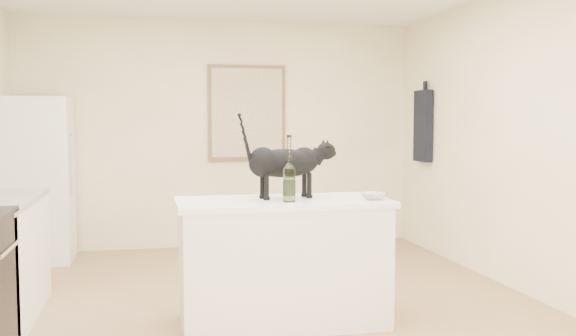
{
  "coord_description": "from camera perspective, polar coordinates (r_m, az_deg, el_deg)",
  "views": [
    {
      "loc": [
        -0.83,
        -4.58,
        1.46
      ],
      "look_at": [
        0.15,
        -0.15,
        1.12
      ],
      "focal_mm": 39.57,
      "sensor_mm": 36.0,
      "label": 1
    }
  ],
  "objects": [
    {
      "name": "floor",
      "position": [
        4.88,
        -2.16,
        -13.13
      ],
      "size": [
        5.5,
        5.5,
        0.0
      ],
      "primitive_type": "plane",
      "color": "#9E7254",
      "rests_on": "ground"
    },
    {
      "name": "wall_back",
      "position": [
        7.38,
        -6.03,
        3.01
      ],
      "size": [
        4.5,
        0.0,
        4.5
      ],
      "primitive_type": "plane",
      "rotation": [
        1.57,
        0.0,
        0.0
      ],
      "color": "#FFF7C5",
      "rests_on": "ground"
    },
    {
      "name": "wall_front",
      "position": [
        2.02,
        11.93,
        -0.34
      ],
      "size": [
        4.5,
        0.0,
        4.5
      ],
      "primitive_type": "plane",
      "rotation": [
        -1.57,
        0.0,
        0.0
      ],
      "color": "#FFF7C5",
      "rests_on": "ground"
    },
    {
      "name": "wall_right",
      "position": [
        5.52,
        21.45,
        2.33
      ],
      "size": [
        0.0,
        5.5,
        5.5
      ],
      "primitive_type": "plane",
      "rotation": [
        1.57,
        0.0,
        -1.57
      ],
      "color": "#FFF7C5",
      "rests_on": "ground"
    },
    {
      "name": "island_base",
      "position": [
        4.59,
        -0.48,
        -8.67
      ],
      "size": [
        1.44,
        0.67,
        0.86
      ],
      "primitive_type": "cube",
      "color": "white",
      "rests_on": "floor"
    },
    {
      "name": "island_top",
      "position": [
        4.51,
        -0.48,
        -3.1
      ],
      "size": [
        1.5,
        0.7,
        0.04
      ],
      "primitive_type": "cube",
      "color": "white",
      "rests_on": "island_base"
    },
    {
      "name": "fridge",
      "position": [
        7.05,
        -21.59,
        -0.99
      ],
      "size": [
        0.68,
        0.68,
        1.7
      ],
      "primitive_type": "cube",
      "color": "white",
      "rests_on": "floor"
    },
    {
      "name": "artwork_frame",
      "position": [
        7.39,
        -3.7,
        4.97
      ],
      "size": [
        0.9,
        0.03,
        1.1
      ],
      "primitive_type": "cube",
      "color": "brown",
      "rests_on": "wall_back"
    },
    {
      "name": "artwork_canvas",
      "position": [
        7.37,
        -3.68,
        4.97
      ],
      "size": [
        0.82,
        0.0,
        1.02
      ],
      "primitive_type": "cube",
      "color": "beige",
      "rests_on": "wall_back"
    },
    {
      "name": "hanging_garment",
      "position": [
        7.29,
        12.03,
        3.71
      ],
      "size": [
        0.08,
        0.34,
        0.8
      ],
      "primitive_type": "cube",
      "color": "black",
      "rests_on": "wall_right"
    },
    {
      "name": "black_cat",
      "position": [
        4.55,
        -0.32,
        0.1
      ],
      "size": [
        0.67,
        0.28,
        0.46
      ],
      "primitive_type": null,
      "rotation": [
        0.0,
        0.0,
        0.14
      ],
      "color": "black",
      "rests_on": "island_top"
    },
    {
      "name": "wine_bottle",
      "position": [
        4.36,
        0.11,
        -0.4
      ],
      "size": [
        0.09,
        0.09,
        0.41
      ],
      "primitive_type": "cylinder",
      "rotation": [
        0.0,
        0.0,
        -0.08
      ],
      "color": "#3D6227",
      "rests_on": "island_top"
    },
    {
      "name": "glass_bowl",
      "position": [
        4.52,
        7.8,
        -2.54
      ],
      "size": [
        0.26,
        0.26,
        0.05
      ],
      "primitive_type": "imported",
      "rotation": [
        0.0,
        0.0,
        -0.34
      ],
      "color": "white",
      "rests_on": "island_top"
    },
    {
      "name": "fridge_paper",
      "position": [
        6.98,
        -18.87,
        2.13
      ],
      "size": [
        0.02,
        0.15,
        0.19
      ],
      "primitive_type": "cube",
      "rotation": [
        0.0,
        0.0,
        0.11
      ],
      "color": "beige",
      "rests_on": "fridge"
    }
  ]
}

